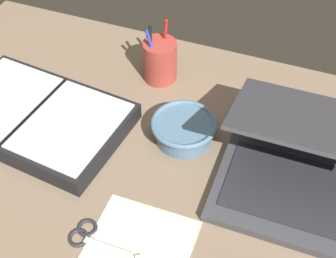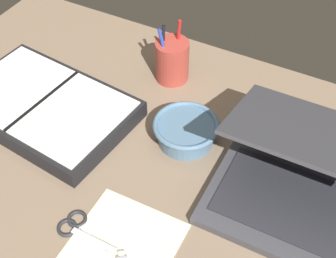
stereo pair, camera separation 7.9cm
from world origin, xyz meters
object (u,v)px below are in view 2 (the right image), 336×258
(pen_cup, at_px, (172,60))
(planner, at_px, (45,107))
(laptop, at_px, (304,183))
(bowl, at_px, (186,131))
(scissors, at_px, (77,228))

(pen_cup, height_order, planner, pen_cup)
(laptop, height_order, bowl, laptop)
(pen_cup, bearing_deg, planner, -128.14)
(scissors, bearing_deg, planner, 150.12)
(laptop, xyz_separation_m, planner, (-0.59, -0.04, -0.03))
(pen_cup, xyz_separation_m, planner, (-0.20, -0.25, -0.03))
(planner, bearing_deg, laptop, 9.71)
(pen_cup, distance_m, planner, 0.32)
(bowl, distance_m, scissors, 0.31)
(pen_cup, xyz_separation_m, scissors, (0.05, -0.47, -0.05))
(laptop, distance_m, pen_cup, 0.45)
(laptop, height_order, scissors, laptop)
(bowl, distance_m, pen_cup, 0.22)
(laptop, xyz_separation_m, pen_cup, (-0.39, 0.21, 0.00))
(bowl, height_order, planner, bowl)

